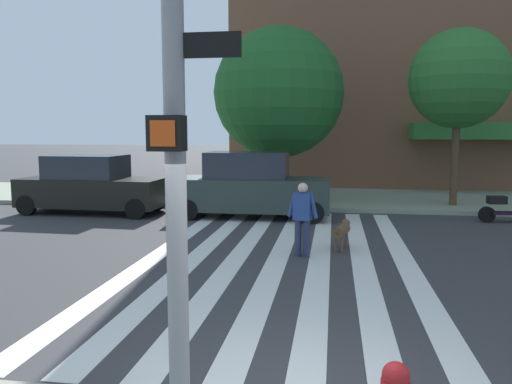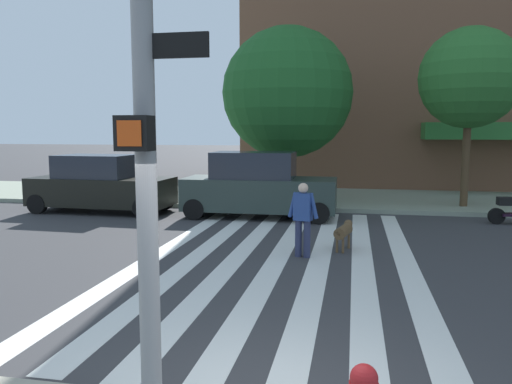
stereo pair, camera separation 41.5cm
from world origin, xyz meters
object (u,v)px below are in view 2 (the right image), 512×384
object	(u,v)px
traffic_light_pole	(141,36)
pedestrian_dog_walker	(303,215)
street_tree_nearest	(287,93)
dog_on_leash	(344,231)
street_tree_middle	(470,78)
parked_car_behind_first	(258,187)
parked_car_near_curb	(100,185)

from	to	relation	value
traffic_light_pole	pedestrian_dog_walker	world-z (taller)	traffic_light_pole
street_tree_nearest	dog_on_leash	bearing A→B (deg)	-72.26
pedestrian_dog_walker	dog_on_leash	size ratio (longest dim) A/B	1.45
street_tree_middle	pedestrian_dog_walker	size ratio (longest dim) A/B	3.71
pedestrian_dog_walker	street_tree_middle	bearing A→B (deg)	57.20
traffic_light_pole	parked_car_behind_first	bearing A→B (deg)	96.23
street_tree_nearest	pedestrian_dog_walker	distance (m)	8.78
traffic_light_pole	parked_car_near_curb	distance (m)	13.74
street_tree_nearest	dog_on_leash	size ratio (longest dim) A/B	5.69
parked_car_behind_first	street_tree_middle	distance (m)	8.10
parked_car_behind_first	parked_car_near_curb	bearing A→B (deg)	179.98
parked_car_behind_first	dog_on_leash	size ratio (longest dim) A/B	4.27
parked_car_behind_first	street_tree_middle	xyz separation A→B (m)	(6.76, 2.73, 3.53)
parked_car_near_curb	parked_car_behind_first	size ratio (longest dim) A/B	1.00
dog_on_leash	parked_car_behind_first	bearing A→B (deg)	125.15
street_tree_middle	pedestrian_dog_walker	xyz separation A→B (m)	(-4.85, -7.52, -3.59)
street_tree_nearest	pedestrian_dog_walker	bearing A→B (deg)	-79.91
parked_car_near_curb	street_tree_nearest	distance (m)	7.52
street_tree_middle	dog_on_leash	bearing A→B (deg)	-120.70
parked_car_behind_first	street_tree_nearest	distance (m)	4.56
parked_car_behind_first	street_tree_nearest	world-z (taller)	street_tree_nearest
traffic_light_pole	pedestrian_dog_walker	size ratio (longest dim) A/B	3.54
dog_on_leash	traffic_light_pole	bearing A→B (deg)	-101.11
street_tree_middle	dog_on_leash	xyz separation A→B (m)	(-3.97, -6.69, -4.07)
parked_car_near_curb	pedestrian_dog_walker	world-z (taller)	parked_car_near_curb
traffic_light_pole	parked_car_near_curb	xyz separation A→B (m)	(-6.75, 11.68, -2.60)
traffic_light_pole	street_tree_nearest	distance (m)	14.96
parked_car_behind_first	pedestrian_dog_walker	bearing A→B (deg)	-68.22
street_tree_middle	dog_on_leash	distance (m)	8.79
pedestrian_dog_walker	dog_on_leash	bearing A→B (deg)	43.50
street_tree_middle	parked_car_behind_first	bearing A→B (deg)	-158.01
street_tree_nearest	parked_car_near_curb	bearing A→B (deg)	-151.46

